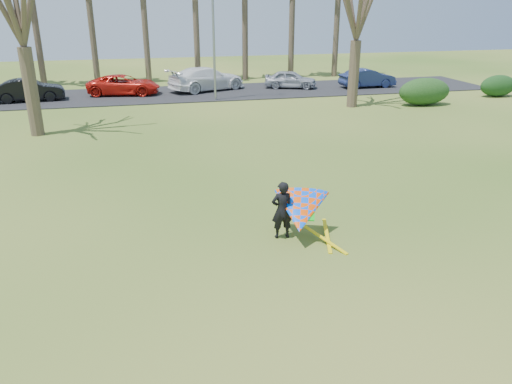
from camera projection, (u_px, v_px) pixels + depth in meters
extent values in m
plane|color=#205512|center=(274.00, 259.00, 12.80)|extent=(100.00, 100.00, 0.00)
cube|color=black|center=(181.00, 94.00, 35.49)|extent=(46.00, 7.00, 0.06)
cylinder|color=brown|center=(36.00, 25.00, 37.17)|extent=(0.48, 0.48, 9.00)
cylinder|color=brown|center=(91.00, 20.00, 37.91)|extent=(0.48, 0.48, 9.70)
cylinder|color=#4A3C2C|center=(144.00, 15.00, 38.66)|extent=(0.48, 0.48, 10.40)
cylinder|color=#4E3F2F|center=(196.00, 24.00, 39.78)|extent=(0.48, 0.48, 9.00)
cylinder|color=#4B3A2D|center=(245.00, 19.00, 40.52)|extent=(0.48, 0.48, 9.70)
cylinder|color=#49382C|center=(292.00, 14.00, 41.26)|extent=(0.48, 0.48, 10.40)
cylinder|color=#46382A|center=(337.00, 22.00, 42.38)|extent=(0.48, 0.48, 9.00)
cylinder|color=#4E3C2E|center=(31.00, 92.00, 23.94)|extent=(0.64, 0.64, 4.20)
cylinder|color=#48392B|center=(354.00, 74.00, 30.60)|extent=(0.64, 0.64, 3.99)
cylinder|color=gray|center=(214.00, 38.00, 31.78)|extent=(0.16, 0.16, 8.00)
ellipsoid|color=#1A3D16|center=(424.00, 92.00, 31.43)|extent=(3.44, 1.56, 1.72)
ellipsoid|color=#133614|center=(498.00, 86.00, 34.33)|extent=(2.66, 1.25, 1.48)
imported|color=black|center=(29.00, 90.00, 32.48)|extent=(4.49, 1.99, 1.43)
imported|color=red|center=(124.00, 85.00, 34.73)|extent=(5.23, 3.07, 1.37)
imported|color=white|center=(207.00, 79.00, 36.39)|extent=(6.22, 4.45, 1.67)
imported|color=#A3A7B0|center=(290.00, 79.00, 37.40)|extent=(4.15, 2.84, 1.31)
imported|color=navy|center=(367.00, 78.00, 37.71)|extent=(4.24, 1.62, 1.38)
imported|color=black|center=(282.00, 210.00, 13.70)|extent=(0.61, 0.40, 1.65)
cone|color=#0552FF|center=(300.00, 211.00, 13.56)|extent=(2.13, 2.39, 2.02)
cube|color=#0CBF19|center=(306.00, 214.00, 13.53)|extent=(0.62, 0.60, 0.24)
cube|color=yellow|center=(323.00, 242.00, 13.66)|extent=(0.85, 1.66, 0.28)
cube|color=yellow|center=(327.00, 238.00, 13.88)|extent=(0.56, 1.76, 0.22)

